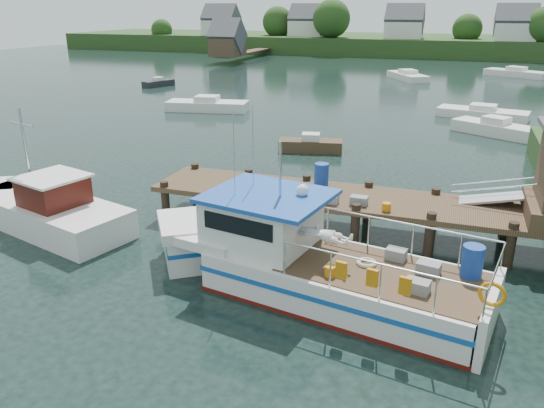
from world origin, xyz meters
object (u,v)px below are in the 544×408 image
(moored_rowboat, at_px, (311,145))
(moored_e, at_px, (158,83))
(work_boat, at_px, (42,208))
(moored_far, at_px, (516,73))
(moored_b, at_px, (495,128))
(moored_c, at_px, (482,113))
(moored_a, at_px, (207,105))
(moored_d, at_px, (407,76))
(dock, at_px, (499,189))
(lobster_boat, at_px, (302,260))

(moored_rowboat, bearing_deg, moored_e, 155.49)
(work_boat, xyz_separation_m, moored_far, (20.79, 55.90, -0.27))
(moored_rowboat, bearing_deg, moored_b, 56.28)
(moored_c, bearing_deg, moored_b, -62.89)
(moored_far, distance_m, moored_c, 28.24)
(moored_b, height_order, moored_c, moored_b)
(moored_rowboat, height_order, moored_far, moored_far)
(moored_rowboat, height_order, moored_a, moored_a)
(moored_far, height_order, moored_b, moored_b)
(moored_c, xyz_separation_m, moored_d, (-7.66, 20.85, 0.05))
(moored_b, relative_size, moored_d, 0.80)
(dock, bearing_deg, moored_c, 89.43)
(moored_far, relative_size, moored_d, 1.05)
(work_boat, height_order, moored_far, work_boat)
(moored_a, distance_m, moored_b, 21.70)
(dock, xyz_separation_m, lobster_boat, (-5.43, -4.78, -1.28))
(work_boat, distance_m, moored_d, 49.63)
(moored_e, bearing_deg, moored_c, -0.77)
(dock, distance_m, moored_far, 52.79)
(lobster_boat, height_order, work_boat, lobster_boat)
(dock, height_order, moored_b, dock)
(lobster_boat, bearing_deg, moored_d, 102.69)
(moored_d, relative_size, moored_e, 1.91)
(moored_e, bearing_deg, moored_b, -9.77)
(moored_c, distance_m, moored_e, 32.68)
(lobster_boat, relative_size, moored_rowboat, 2.87)
(moored_far, bearing_deg, moored_a, -115.29)
(moored_far, height_order, moored_a, moored_far)
(lobster_boat, height_order, moored_a, lobster_boat)
(moored_rowboat, xyz_separation_m, moored_e, (-22.29, 20.57, -0.03))
(moored_d, bearing_deg, work_boat, -100.42)
(moored_c, height_order, moored_d, moored_d)
(work_boat, bearing_deg, moored_rowboat, 80.02)
(moored_a, bearing_deg, moored_d, 71.36)
(moored_a, relative_size, moored_e, 1.84)
(moored_far, distance_m, moored_d, 13.90)
(lobster_boat, bearing_deg, moored_b, 85.49)
(work_boat, height_order, moored_c, work_boat)
(moored_rowboat, xyz_separation_m, moored_far, (14.00, 41.72, 0.05))
(moored_a, bearing_deg, dock, -35.23)
(moored_c, relative_size, moored_e, 1.84)
(work_boat, xyz_separation_m, moored_c, (16.47, 27.99, -0.34))
(dock, distance_m, moored_b, 19.04)
(moored_c, relative_size, moored_d, 0.96)
(dock, height_order, work_boat, work_boat)
(lobster_boat, height_order, moored_b, lobster_boat)
(moored_d, bearing_deg, moored_b, -72.83)
(moored_e, bearing_deg, lobster_boat, -42.84)
(dock, relative_size, moored_c, 2.45)
(moored_b, xyz_separation_m, moored_d, (-8.31, 26.57, -0.02))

